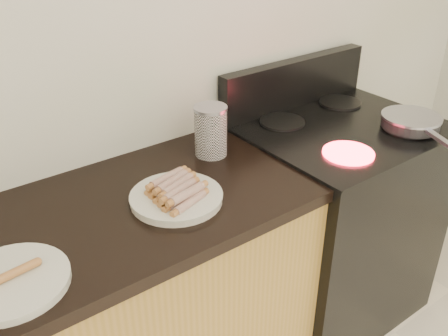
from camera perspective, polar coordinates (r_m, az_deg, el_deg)
wall_back at (r=1.67m, az=-12.41°, el=13.92°), size 4.00×0.04×2.60m
stove at (r=2.24m, az=12.17°, el=-5.99°), size 0.76×0.65×0.91m
stove_panel at (r=2.16m, az=8.06°, el=9.63°), size 0.76×0.06×0.20m
burner_near_left at (r=1.80m, az=14.02°, el=1.67°), size 0.18×0.18×0.01m
burner_near_right at (r=2.06m, az=20.19°, el=4.23°), size 0.18×0.18×0.01m
burner_far_left at (r=2.01m, az=6.66°, el=5.28°), size 0.18×0.18×0.01m
burner_far_right at (r=2.24m, az=13.11°, el=7.29°), size 0.18×0.18×0.01m
frying_pan at (r=2.05m, az=20.64°, el=5.01°), size 0.23×0.38×0.05m
main_plate at (r=1.51m, az=-5.46°, el=-3.49°), size 0.32×0.32×0.02m
side_plate at (r=1.31m, az=-23.19°, el=-11.89°), size 0.36×0.36×0.02m
hotdog_pile at (r=1.49m, az=-5.51°, el=-2.44°), size 0.12×0.20×0.05m
plain_sausages at (r=1.30m, az=-23.37°, el=-11.19°), size 0.14×0.04×0.02m
canister at (r=1.74m, az=-1.52°, el=4.27°), size 0.12×0.12×0.18m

